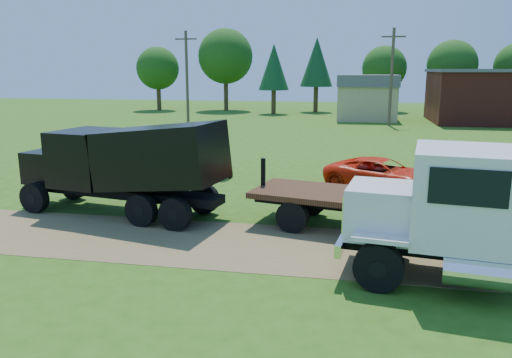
% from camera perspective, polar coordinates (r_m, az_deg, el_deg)
% --- Properties ---
extents(ground, '(140.00, 140.00, 0.00)m').
position_cam_1_polar(ground, '(15.23, 1.20, -7.72)').
color(ground, '#2C5212').
rests_on(ground, ground).
extents(dirt_track, '(120.00, 4.20, 0.01)m').
position_cam_1_polar(dirt_track, '(15.23, 1.20, -7.70)').
color(dirt_track, brown).
rests_on(dirt_track, ground).
extents(white_semi_tractor, '(8.52, 3.84, 5.04)m').
position_cam_1_polar(white_semi_tractor, '(13.24, 22.77, -4.00)').
color(white_semi_tractor, black).
rests_on(white_semi_tractor, ground).
extents(black_dump_truck, '(8.29, 3.77, 3.51)m').
position_cam_1_polar(black_dump_truck, '(18.70, -14.60, 1.81)').
color(black_dump_truck, black).
rests_on(black_dump_truck, ground).
extents(orange_pickup, '(5.55, 4.06, 1.40)m').
position_cam_1_polar(orange_pickup, '(22.76, 14.24, 0.51)').
color(orange_pickup, red).
rests_on(orange_pickup, ground).
extents(flatbed_trailer, '(8.89, 4.32, 2.19)m').
position_cam_1_polar(flatbed_trailer, '(16.73, 14.15, -2.88)').
color(flatbed_trailer, '#341C10').
rests_on(flatbed_trailer, ground).
extents(spectator_a, '(0.67, 0.58, 1.54)m').
position_cam_1_polar(spectator_a, '(14.49, 22.25, -6.52)').
color(spectator_a, '#999999').
rests_on(spectator_a, ground).
extents(spectator_b, '(1.01, 0.80, 2.01)m').
position_cam_1_polar(spectator_b, '(24.55, -3.79, 2.45)').
color(spectator_b, '#999999').
rests_on(spectator_b, ground).
extents(brick_building, '(15.40, 10.40, 5.30)m').
position_cam_1_polar(brick_building, '(56.39, 27.09, 8.44)').
color(brick_building, maroon).
rests_on(brick_building, ground).
extents(tan_shed, '(6.20, 5.40, 4.70)m').
position_cam_1_polar(tan_shed, '(54.21, 12.57, 9.14)').
color(tan_shed, tan).
rests_on(tan_shed, ground).
extents(utility_poles, '(42.20, 0.28, 9.00)m').
position_cam_1_polar(utility_poles, '(49.25, 15.23, 11.37)').
color(utility_poles, '#4A3729').
rests_on(utility_poles, ground).
extents(tree_row, '(57.16, 10.95, 10.53)m').
position_cam_1_polar(tree_row, '(63.76, 14.00, 12.90)').
color(tree_row, '#372816').
rests_on(tree_row, ground).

